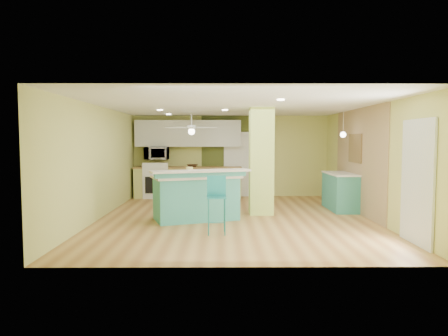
{
  "coord_description": "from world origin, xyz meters",
  "views": [
    {
      "loc": [
        -0.29,
        -8.88,
        1.75
      ],
      "look_at": [
        -0.23,
        0.4,
        1.1
      ],
      "focal_mm": 32.0,
      "sensor_mm": 36.0,
      "label": 1
    }
  ],
  "objects_px": {
    "side_counter": "(340,191)",
    "canister": "(190,171)",
    "peninsula": "(196,196)",
    "fruit_bowl": "(192,166)",
    "bar_stool": "(217,195)"
  },
  "relations": [
    {
      "from": "side_counter",
      "to": "canister",
      "type": "distance_m",
      "value": 3.93
    },
    {
      "from": "side_counter",
      "to": "peninsula",
      "type": "bearing_deg",
      "value": -160.48
    },
    {
      "from": "fruit_bowl",
      "to": "bar_stool",
      "type": "bearing_deg",
      "value": -80.32
    },
    {
      "from": "peninsula",
      "to": "fruit_bowl",
      "type": "xyz_separation_m",
      "value": [
        -0.32,
        3.31,
        0.46
      ]
    },
    {
      "from": "peninsula",
      "to": "bar_stool",
      "type": "distance_m",
      "value": 1.36
    },
    {
      "from": "peninsula",
      "to": "side_counter",
      "type": "xyz_separation_m",
      "value": [
        3.54,
        1.26,
        -0.05
      ]
    },
    {
      "from": "bar_stool",
      "to": "side_counter",
      "type": "height_order",
      "value": "bar_stool"
    },
    {
      "from": "peninsula",
      "to": "canister",
      "type": "relative_size",
      "value": 12.08
    },
    {
      "from": "bar_stool",
      "to": "canister",
      "type": "xyz_separation_m",
      "value": [
        -0.61,
        1.29,
        0.35
      ]
    },
    {
      "from": "fruit_bowl",
      "to": "canister",
      "type": "bearing_deg",
      "value": -86.98
    },
    {
      "from": "bar_stool",
      "to": "fruit_bowl",
      "type": "height_order",
      "value": "bar_stool"
    },
    {
      "from": "side_counter",
      "to": "bar_stool",
      "type": "bearing_deg",
      "value": -140.79
    },
    {
      "from": "bar_stool",
      "to": "peninsula",
      "type": "bearing_deg",
      "value": 108.54
    },
    {
      "from": "bar_stool",
      "to": "side_counter",
      "type": "bearing_deg",
      "value": 37.65
    },
    {
      "from": "peninsula",
      "to": "side_counter",
      "type": "distance_m",
      "value": 3.76
    }
  ]
}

